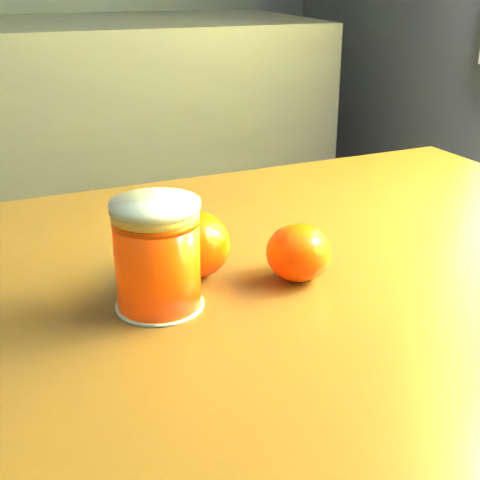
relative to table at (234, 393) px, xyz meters
name	(u,v)px	position (x,y,z in m)	size (l,w,h in m)	color
table	(234,393)	(0.00, 0.00, 0.00)	(1.06, 0.78, 0.76)	brown
juice_glass	(157,256)	(-0.06, 0.01, 0.14)	(0.07, 0.07, 0.09)	#FF3F05
orange_front	(299,253)	(0.07, 0.02, 0.12)	(0.06, 0.06, 0.05)	#FF4405
orange_back	(193,244)	(-0.02, 0.06, 0.13)	(0.07, 0.07, 0.06)	#FF4405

